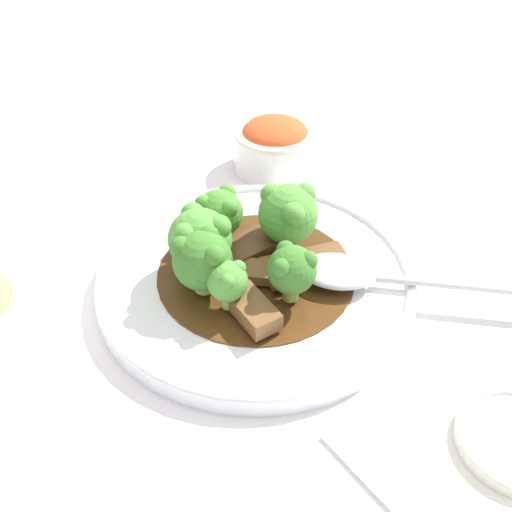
{
  "coord_description": "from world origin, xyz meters",
  "views": [
    {
      "loc": [
        -0.36,
        0.15,
        0.35
      ],
      "look_at": [
        0.0,
        0.0,
        0.03
      ],
      "focal_mm": 42.0,
      "sensor_mm": 36.0,
      "label": 1
    }
  ],
  "objects_px": {
    "broccoli_floret_0": "(200,238)",
    "broccoli_floret_1": "(288,213)",
    "main_plate": "(256,277)",
    "broccoli_floret_4": "(227,281)",
    "beef_strip_2": "(306,265)",
    "broccoli_floret_5": "(219,212)",
    "serving_spoon": "(361,274)",
    "broccoli_floret_3": "(292,269)",
    "side_bowl_kimchi": "(275,145)",
    "broccoli_floret_2": "(202,260)",
    "beef_strip_1": "(242,249)",
    "beef_strip_3": "(262,271)",
    "beef_strip_0": "(252,310)"
  },
  "relations": [
    {
      "from": "broccoli_floret_5",
      "to": "side_bowl_kimchi",
      "type": "bearing_deg",
      "value": -42.15
    },
    {
      "from": "broccoli_floret_3",
      "to": "broccoli_floret_1",
      "type": "bearing_deg",
      "value": -22.49
    },
    {
      "from": "main_plate",
      "to": "beef_strip_0",
      "type": "distance_m",
      "value": 0.06
    },
    {
      "from": "main_plate",
      "to": "side_bowl_kimchi",
      "type": "distance_m",
      "value": 0.2
    },
    {
      "from": "broccoli_floret_1",
      "to": "beef_strip_2",
      "type": "bearing_deg",
      "value": -177.73
    },
    {
      "from": "broccoli_floret_1",
      "to": "broccoli_floret_5",
      "type": "relative_size",
      "value": 1.33
    },
    {
      "from": "beef_strip_1",
      "to": "serving_spoon",
      "type": "height_order",
      "value": "serving_spoon"
    },
    {
      "from": "main_plate",
      "to": "beef_strip_1",
      "type": "distance_m",
      "value": 0.03
    },
    {
      "from": "main_plate",
      "to": "broccoli_floret_4",
      "type": "relative_size",
      "value": 6.43
    },
    {
      "from": "main_plate",
      "to": "serving_spoon",
      "type": "distance_m",
      "value": 0.09
    },
    {
      "from": "broccoli_floret_1",
      "to": "broccoli_floret_5",
      "type": "bearing_deg",
      "value": 52.49
    },
    {
      "from": "beef_strip_2",
      "to": "broccoli_floret_3",
      "type": "xyz_separation_m",
      "value": [
        -0.03,
        0.03,
        0.03
      ]
    },
    {
      "from": "beef_strip_0",
      "to": "broccoli_floret_5",
      "type": "distance_m",
      "value": 0.11
    },
    {
      "from": "beef_strip_0",
      "to": "serving_spoon",
      "type": "height_order",
      "value": "same"
    },
    {
      "from": "serving_spoon",
      "to": "side_bowl_kimchi",
      "type": "distance_m",
      "value": 0.22
    },
    {
      "from": "broccoli_floret_0",
      "to": "broccoli_floret_1",
      "type": "relative_size",
      "value": 0.92
    },
    {
      "from": "broccoli_floret_0",
      "to": "side_bowl_kimchi",
      "type": "height_order",
      "value": "broccoli_floret_0"
    },
    {
      "from": "beef_strip_3",
      "to": "broccoli_floret_0",
      "type": "bearing_deg",
      "value": 53.97
    },
    {
      "from": "broccoli_floret_5",
      "to": "side_bowl_kimchi",
      "type": "distance_m",
      "value": 0.16
    },
    {
      "from": "side_bowl_kimchi",
      "to": "beef_strip_3",
      "type": "bearing_deg",
      "value": 153.2
    },
    {
      "from": "broccoli_floret_3",
      "to": "broccoli_floret_5",
      "type": "relative_size",
      "value": 1.08
    },
    {
      "from": "beef_strip_3",
      "to": "broccoli_floret_5",
      "type": "bearing_deg",
      "value": 11.08
    },
    {
      "from": "main_plate",
      "to": "beef_strip_1",
      "type": "bearing_deg",
      "value": 7.74
    },
    {
      "from": "broccoli_floret_2",
      "to": "beef_strip_2",
      "type": "bearing_deg",
      "value": -96.41
    },
    {
      "from": "broccoli_floret_3",
      "to": "side_bowl_kimchi",
      "type": "relative_size",
      "value": 0.54
    },
    {
      "from": "beef_strip_1",
      "to": "side_bowl_kimchi",
      "type": "height_order",
      "value": "side_bowl_kimchi"
    },
    {
      "from": "beef_strip_3",
      "to": "broccoli_floret_1",
      "type": "relative_size",
      "value": 0.94
    },
    {
      "from": "broccoli_floret_5",
      "to": "serving_spoon",
      "type": "height_order",
      "value": "broccoli_floret_5"
    },
    {
      "from": "broccoli_floret_2",
      "to": "beef_strip_1",
      "type": "bearing_deg",
      "value": -56.36
    },
    {
      "from": "beef_strip_0",
      "to": "broccoli_floret_3",
      "type": "height_order",
      "value": "broccoli_floret_3"
    },
    {
      "from": "serving_spoon",
      "to": "broccoli_floret_3",
      "type": "bearing_deg",
      "value": 87.29
    },
    {
      "from": "broccoli_floret_1",
      "to": "broccoli_floret_2",
      "type": "distance_m",
      "value": 0.09
    },
    {
      "from": "main_plate",
      "to": "beef_strip_0",
      "type": "relative_size",
      "value": 5.21
    },
    {
      "from": "broccoli_floret_1",
      "to": "serving_spoon",
      "type": "height_order",
      "value": "broccoli_floret_1"
    },
    {
      "from": "beef_strip_2",
      "to": "broccoli_floret_2",
      "type": "xyz_separation_m",
      "value": [
        0.01,
        0.09,
        0.03
      ]
    },
    {
      "from": "beef_strip_0",
      "to": "broccoli_floret_1",
      "type": "relative_size",
      "value": 0.86
    },
    {
      "from": "broccoli_floret_4",
      "to": "side_bowl_kimchi",
      "type": "relative_size",
      "value": 0.47
    },
    {
      "from": "beef_strip_0",
      "to": "beef_strip_3",
      "type": "xyz_separation_m",
      "value": [
        0.04,
        -0.03,
        -0.0
      ]
    },
    {
      "from": "broccoli_floret_2",
      "to": "broccoli_floret_3",
      "type": "height_order",
      "value": "broccoli_floret_2"
    },
    {
      "from": "beef_strip_1",
      "to": "broccoli_floret_2",
      "type": "relative_size",
      "value": 1.4
    },
    {
      "from": "main_plate",
      "to": "broccoli_floret_4",
      "type": "height_order",
      "value": "broccoli_floret_4"
    },
    {
      "from": "broccoli_floret_2",
      "to": "broccoli_floret_1",
      "type": "bearing_deg",
      "value": -73.28
    },
    {
      "from": "beef_strip_3",
      "to": "serving_spoon",
      "type": "distance_m",
      "value": 0.08
    },
    {
      "from": "beef_strip_2",
      "to": "broccoli_floret_5",
      "type": "height_order",
      "value": "broccoli_floret_5"
    },
    {
      "from": "broccoli_floret_5",
      "to": "main_plate",
      "type": "bearing_deg",
      "value": -168.96
    },
    {
      "from": "serving_spoon",
      "to": "side_bowl_kimchi",
      "type": "xyz_separation_m",
      "value": [
        0.22,
        -0.02,
        0.0
      ]
    },
    {
      "from": "beef_strip_3",
      "to": "broccoli_floret_1",
      "type": "xyz_separation_m",
      "value": [
        0.03,
        -0.04,
        0.03
      ]
    },
    {
      "from": "broccoli_floret_1",
      "to": "broccoli_floret_2",
      "type": "height_order",
      "value": "broccoli_floret_1"
    },
    {
      "from": "broccoli_floret_2",
      "to": "broccoli_floret_5",
      "type": "relative_size",
      "value": 1.19
    },
    {
      "from": "beef_strip_3",
      "to": "beef_strip_1",
      "type": "bearing_deg",
      "value": 8.76
    }
  ]
}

